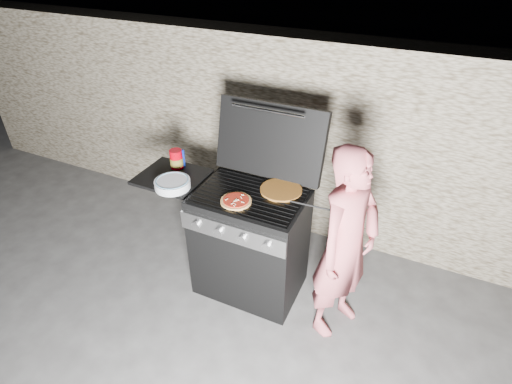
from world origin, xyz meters
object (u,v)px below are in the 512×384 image
at_px(pizza_topped, 236,201).
at_px(person, 346,247).
at_px(gas_grill, 222,235).
at_px(sauce_jar, 176,159).

height_order(pizza_topped, person, person).
bearing_deg(gas_grill, pizza_topped, -30.68).
xyz_separation_m(gas_grill, person, (0.98, -0.05, 0.28)).
xyz_separation_m(gas_grill, sauce_jar, (-0.45, 0.12, 0.52)).
relative_size(gas_grill, person, 0.91).
relative_size(sauce_jar, person, 0.10).
bearing_deg(person, sauce_jar, 106.44).
distance_m(sauce_jar, person, 1.46).
bearing_deg(pizza_topped, gas_grill, 149.32).
relative_size(gas_grill, pizza_topped, 6.18).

